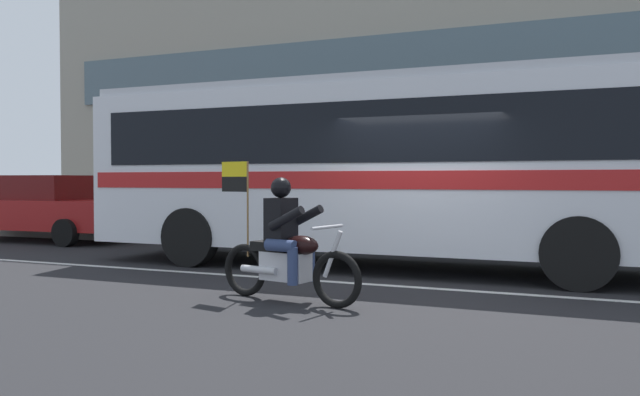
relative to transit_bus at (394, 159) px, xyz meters
The scene contains 6 objects.
ground_plane 2.34m from the transit_bus, 58.77° to the right, with size 60.00×60.00×0.00m, color black.
sidewalk_curb 4.37m from the transit_bus, 79.51° to the left, with size 28.00×3.80×0.15m, color #A39E93.
lane_center_stripe 2.70m from the transit_bus, 68.03° to the right, with size 26.60×0.14×0.01m, color silver.
transit_bus is the anchor object (origin of this frame).
motorcycle_with_rider 3.69m from the transit_bus, 95.95° to the right, with size 2.16×0.73×1.78m.
parked_hatchback_downstreet 9.64m from the transit_bus, behind, with size 4.81×2.01×1.64m.
Camera 1 is at (2.47, -9.58, 1.54)m, focal length 36.40 mm.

